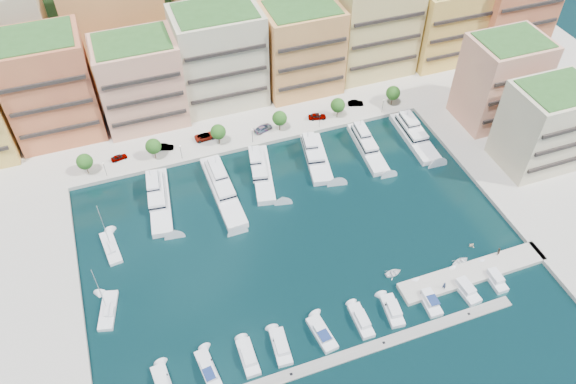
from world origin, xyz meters
name	(u,v)px	position (x,y,z in m)	size (l,w,h in m)	color
ground	(296,234)	(0.00, 0.00, 0.00)	(400.00, 400.00, 0.00)	black
north_quay	(221,79)	(0.00, 62.00, 0.00)	(220.00, 64.00, 2.00)	#9E998E
east_quay	(557,190)	(62.00, -8.00, 0.00)	(34.00, 76.00, 2.00)	#9E998E
hillside	(185,5)	(0.00, 110.00, 0.00)	(240.00, 40.00, 58.00)	#193415
south_pontoon	(338,359)	(-3.00, -30.00, 0.00)	(72.00, 2.20, 0.35)	gray
finger_pier	(472,274)	(30.00, -22.00, 0.00)	(32.00, 5.00, 2.00)	#9E998E
apartment_1	(50,87)	(-44.00, 51.99, 14.31)	(20.00, 16.50, 26.80)	#CA7443
apartment_2	(140,82)	(-23.00, 49.99, 12.31)	(20.00, 15.50, 22.80)	tan
apartment_3	(219,57)	(-2.00, 51.99, 13.81)	(22.00, 16.50, 25.80)	beige
apartment_4	(301,49)	(20.00, 49.99, 12.81)	(20.00, 15.50, 23.80)	#E19A54
apartment_5	(373,26)	(42.00, 51.99, 14.31)	(22.00, 16.50, 26.80)	tan
apartment_6	(445,22)	(64.00, 49.99, 12.31)	(20.00, 15.50, 22.80)	gold
apartment_7	(509,11)	(84.00, 47.99, 13.31)	(22.00, 16.50, 24.80)	#CA7443
apartment_east_a	(501,80)	(62.00, 19.99, 12.31)	(18.00, 14.50, 22.80)	tan
apartment_east_b	(546,126)	(62.00, 1.99, 11.31)	(18.00, 14.50, 20.80)	beige
backblock_1	(116,24)	(-25.00, 74.00, 16.00)	(26.00, 18.00, 30.00)	#E19A54
backblock_2	(222,6)	(5.00, 74.00, 16.00)	(26.00, 18.00, 30.00)	tan
tree_0	(85,162)	(-40.00, 33.50, 4.74)	(3.80, 3.80, 5.65)	#473323
tree_1	(153,146)	(-24.00, 33.50, 4.74)	(3.80, 3.80, 5.65)	#473323
tree_2	(218,132)	(-8.00, 33.50, 4.74)	(3.80, 3.80, 5.65)	#473323
tree_3	(280,118)	(8.00, 33.50, 4.74)	(3.80, 3.80, 5.65)	#473323
tree_4	(338,105)	(24.00, 33.50, 4.74)	(3.80, 3.80, 5.65)	#473323
tree_5	(393,93)	(40.00, 33.50, 4.74)	(3.80, 3.80, 5.65)	#473323
lamppost_0	(104,167)	(-36.00, 31.20, 3.83)	(0.30, 0.30, 4.20)	black
lamppost_1	(181,150)	(-18.00, 31.20, 3.83)	(0.30, 0.30, 4.20)	black
lamppost_2	(252,133)	(0.00, 31.20, 3.83)	(0.30, 0.30, 4.20)	black
lamppost_3	(320,118)	(18.00, 31.20, 3.83)	(0.30, 0.30, 4.20)	black
lamppost_4	(383,104)	(36.00, 31.20, 3.83)	(0.30, 0.30, 4.20)	black
yacht_1	(159,198)	(-25.85, 19.58, 1.09)	(6.93, 20.84, 7.30)	silver
yacht_2	(222,187)	(-11.54, 18.12, 1.21)	(5.22, 23.85, 7.30)	silver
yacht_3	(261,171)	(-1.29, 20.29, 1.21)	(7.87, 19.48, 7.30)	silver
yacht_4	(315,156)	(12.88, 20.92, 1.09)	(7.98, 18.15, 7.30)	silver
yacht_5	(366,145)	(26.29, 20.31, 1.21)	(5.61, 19.24, 7.30)	silver
yacht_6	(413,134)	(39.32, 20.05, 1.21)	(5.92, 19.74, 7.30)	silver
cruiser_1	(209,371)	(-25.45, -24.61, 0.57)	(3.42, 8.63, 2.66)	silver
cruiser_2	(248,358)	(-18.20, -24.58, 0.55)	(2.69, 7.49, 2.55)	silver
cruiser_3	(281,347)	(-12.02, -24.58, 0.55)	(3.32, 7.66, 2.55)	silver
cruiser_4	(322,334)	(-3.97, -24.60, 0.57)	(3.67, 8.04, 2.66)	silver
cruiser_5	(361,321)	(3.99, -24.58, 0.55)	(2.61, 7.55, 2.55)	silver
cruiser_6	(393,311)	(10.55, -24.58, 0.55)	(3.52, 7.41, 2.55)	silver
cruiser_7	(428,299)	(18.20, -24.61, 0.57)	(3.04, 8.12, 2.66)	silver
cruiser_8	(464,288)	(26.25, -24.59, 0.55)	(3.36, 8.39, 2.55)	silver
cruiser_9	(494,278)	(33.13, -24.58, 0.55)	(2.59, 7.28, 2.55)	silver
sailboat_1	(108,311)	(-40.52, -6.10, 0.31)	(4.92, 9.06, 13.20)	silver
sailboat_2	(111,248)	(-38.03, 9.25, 0.31)	(3.82, 9.54, 13.20)	silver
tender_0	(393,273)	(14.87, -16.62, 0.37)	(2.53, 3.55, 0.73)	white
tender_2	(461,262)	(29.23, -18.83, 0.39)	(2.69, 3.77, 0.78)	white
tender_3	(472,245)	(33.77, -15.70, 0.39)	(1.28, 1.48, 0.78)	beige
car_0	(119,157)	(-32.43, 36.02, 1.67)	(1.58, 3.92, 1.33)	gray
car_1	(165,147)	(-21.19, 35.98, 1.69)	(1.46, 4.19, 1.38)	gray
car_2	(206,136)	(-10.76, 36.52, 1.77)	(2.54, 5.51, 1.53)	gray
car_3	(263,128)	(3.87, 34.63, 1.75)	(2.11, 5.19, 1.51)	gray
car_4	(317,116)	(18.76, 34.55, 1.79)	(1.87, 4.65, 1.58)	gray
car_5	(356,103)	(30.73, 36.50, 1.68)	(1.45, 4.15, 1.37)	gray
person_0	(444,286)	(22.04, -23.65, 1.96)	(0.70, 0.46, 1.92)	#242F49
person_1	(498,251)	(36.94, -20.00, 1.96)	(0.93, 0.73, 1.92)	#4C3D2D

